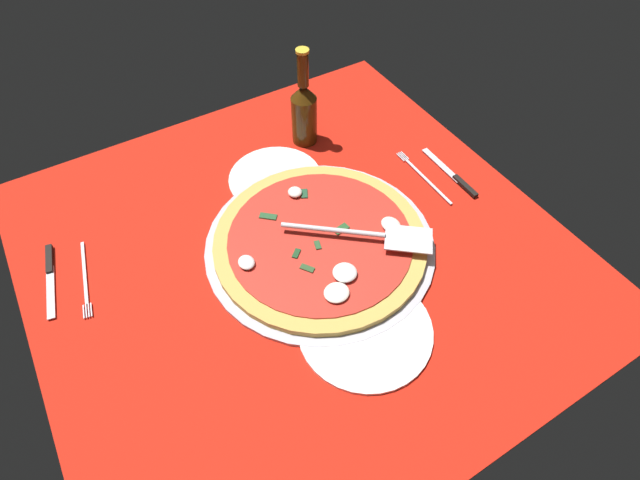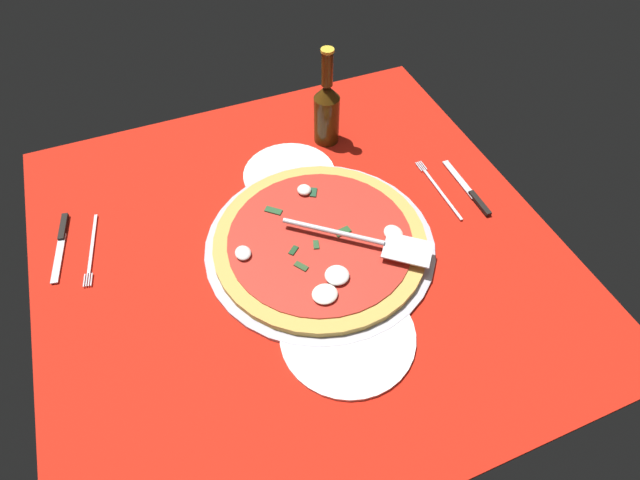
# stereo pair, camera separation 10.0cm
# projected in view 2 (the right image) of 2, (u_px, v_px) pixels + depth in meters

# --- Properties ---
(ground_plane) EXTENTS (1.00, 1.00, 0.01)m
(ground_plane) POSITION_uv_depth(u_px,v_px,m) (297.00, 249.00, 1.02)
(ground_plane) COLOR red
(checker_pattern) EXTENTS (1.00, 1.00, 0.00)m
(checker_pattern) POSITION_uv_depth(u_px,v_px,m) (297.00, 247.00, 1.02)
(checker_pattern) COLOR silver
(checker_pattern) RESTS_ON ground_plane
(pizza_pan) EXTENTS (0.46, 0.46, 0.01)m
(pizza_pan) POSITION_uv_depth(u_px,v_px,m) (320.00, 245.00, 1.01)
(pizza_pan) COLOR #B7B5C0
(pizza_pan) RESTS_ON ground_plane
(dinner_plate_left) EXTENTS (0.21, 0.21, 0.01)m
(dinner_plate_left) POSITION_uv_depth(u_px,v_px,m) (289.00, 175.00, 1.14)
(dinner_plate_left) COLOR white
(dinner_plate_left) RESTS_ON ground_plane
(dinner_plate_right) EXTENTS (0.24, 0.24, 0.01)m
(dinner_plate_right) POSITION_uv_depth(u_px,v_px,m) (348.00, 335.00, 0.88)
(dinner_plate_right) COLOR white
(dinner_plate_right) RESTS_ON ground_plane
(pizza) EXTENTS (0.42, 0.42, 0.03)m
(pizza) POSITION_uv_depth(u_px,v_px,m) (320.00, 241.00, 1.00)
(pizza) COLOR gold
(pizza) RESTS_ON pizza_pan
(pizza_server) EXTENTS (0.21, 0.25, 0.01)m
(pizza_server) POSITION_uv_depth(u_px,v_px,m) (367.00, 240.00, 0.97)
(pizza_server) COLOR silver
(pizza_server) RESTS_ON pizza
(place_setting_near) EXTENTS (0.21, 0.17, 0.01)m
(place_setting_near) POSITION_uv_depth(u_px,v_px,m) (76.00, 246.00, 1.01)
(place_setting_near) COLOR white
(place_setting_near) RESTS_ON ground_plane
(place_setting_far) EXTENTS (0.20, 0.13, 0.01)m
(place_setting_far) POSITION_uv_depth(u_px,v_px,m) (455.00, 192.00, 1.11)
(place_setting_far) COLOR white
(place_setting_far) RESTS_ON ground_plane
(beer_bottle) EXTENTS (0.06, 0.06, 0.24)m
(beer_bottle) POSITION_uv_depth(u_px,v_px,m) (327.00, 110.00, 1.16)
(beer_bottle) COLOR #40280A
(beer_bottle) RESTS_ON ground_plane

